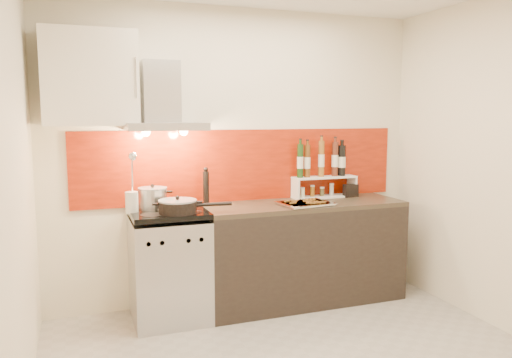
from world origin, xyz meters
name	(u,v)px	position (x,y,z in m)	size (l,w,h in m)	color
back_wall	(239,156)	(0.00, 1.40, 1.30)	(3.40, 0.02, 2.60)	silver
left_wall	(12,187)	(-1.70, 0.00, 1.30)	(0.02, 2.80, 2.60)	silver
right_wall	(511,165)	(1.70, 0.00, 1.30)	(0.02, 2.80, 2.60)	silver
backsplash	(245,165)	(0.05, 1.39, 1.22)	(3.00, 0.02, 0.64)	maroon
range_stove	(169,267)	(-0.70, 1.10, 0.44)	(0.60, 0.60, 0.91)	#B7B7BA
counter	(303,252)	(0.50, 1.10, 0.45)	(1.80, 0.60, 0.90)	black
range_hood	(163,106)	(-0.70, 1.24, 1.74)	(0.62, 0.50, 0.61)	#B7B7BA
upper_cabinet	(90,78)	(-1.25, 1.22, 1.95)	(0.70, 0.35, 0.72)	#EFE5D0
stock_pot	(153,198)	(-0.80, 1.21, 1.00)	(0.24, 0.24, 0.20)	#B7B7BA
saute_pan	(179,206)	(-0.64, 0.95, 0.96)	(0.58, 0.30, 0.14)	black
utensil_jar	(132,195)	(-0.98, 1.11, 1.04)	(0.10, 0.15, 0.49)	silver
pepper_mill	(206,187)	(-0.35, 1.23, 1.06)	(0.05, 0.05, 0.33)	black
step_shelf	(324,172)	(0.80, 1.29, 1.14)	(0.62, 0.17, 0.53)	white
caddy_box	(351,191)	(1.05, 1.22, 0.96)	(0.14, 0.06, 0.12)	black
baking_tray	(305,203)	(0.46, 0.98, 0.92)	(0.47, 0.39, 0.03)	silver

